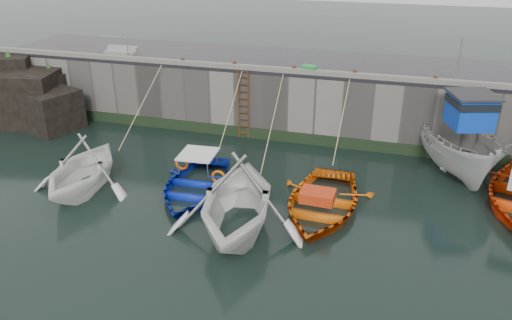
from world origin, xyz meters
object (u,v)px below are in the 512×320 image
(boat_near_blacktrim, at_px, (237,229))
(bollard_b, at_px, (235,65))
(boat_near_blue, at_px, (195,190))
(boat_near_white, at_px, (85,189))
(bollard_c, at_px, (294,69))
(bollard_d, at_px, (355,74))
(bollard_a, at_px, (183,61))
(boat_near_navy, at_px, (321,208))
(bollard_e, at_px, (435,79))
(fish_crate, at_px, (309,69))
(boat_far_white, at_px, (457,145))
(ladder, at_px, (243,105))

(boat_near_blacktrim, height_order, bollard_b, bollard_b)
(bollard_b, bearing_deg, boat_near_blue, -86.56)
(boat_near_white, xyz_separation_m, bollard_b, (3.63, 6.83, 3.30))
(boat_near_blue, bearing_deg, bollard_c, 63.84)
(boat_near_blacktrim, xyz_separation_m, bollard_d, (2.63, 7.85, 3.30))
(bollard_a, bearing_deg, boat_near_blue, -63.77)
(boat_near_blacktrim, bearing_deg, boat_near_navy, 31.46)
(boat_near_navy, distance_m, bollard_e, 7.50)
(bollard_a, height_order, bollard_c, same)
(boat_near_blue, bearing_deg, boat_near_blacktrim, -45.67)
(bollard_e, bearing_deg, bollard_a, 180.00)
(boat_near_white, distance_m, fish_crate, 10.36)
(boat_near_blue, height_order, bollard_b, bollard_b)
(boat_near_white, relative_size, bollard_d, 16.09)
(fish_crate, relative_size, bollard_b, 2.23)
(bollard_b, distance_m, bollard_e, 8.50)
(boat_near_white, distance_m, bollard_e, 14.31)
(bollard_d, bearing_deg, fish_crate, 178.52)
(bollard_e, bearing_deg, bollard_c, 180.00)
(bollard_d, bearing_deg, boat_near_blue, -130.60)
(bollard_b, height_order, bollard_e, same)
(fish_crate, relative_size, bollard_e, 2.23)
(boat_near_blue, xyz_separation_m, bollard_a, (-2.85, 5.78, 3.30))
(boat_near_blacktrim, relative_size, fish_crate, 8.59)
(boat_near_white, height_order, boat_far_white, boat_far_white)
(boat_far_white, bearing_deg, boat_near_blue, -170.20)
(bollard_d, xyz_separation_m, bollard_e, (3.20, 0.00, 0.00))
(boat_near_white, height_order, bollard_d, bollard_d)
(ladder, xyz_separation_m, boat_near_white, (-4.13, -6.50, -1.59))
(ladder, height_order, bollard_e, bollard_e)
(bollard_e, bearing_deg, ladder, -177.60)
(ladder, height_order, bollard_a, bollard_a)
(ladder, xyz_separation_m, bollard_e, (8.00, 0.34, 1.71))
(boat_near_blue, bearing_deg, bollard_d, 45.39)
(boat_near_navy, height_order, bollard_c, bollard_c)
(boat_near_navy, bearing_deg, ladder, 131.70)
(boat_near_blue, distance_m, bollard_a, 7.24)
(boat_near_blue, relative_size, bollard_c, 16.79)
(boat_far_white, relative_size, bollard_a, 23.37)
(bollard_a, distance_m, bollard_d, 7.80)
(boat_near_white, relative_size, bollard_a, 16.09)
(ladder, bearing_deg, boat_near_navy, -50.22)
(boat_near_white, height_order, boat_near_blacktrim, boat_near_blacktrim)
(boat_near_white, xyz_separation_m, bollard_a, (1.13, 6.83, 3.30))
(boat_near_white, relative_size, fish_crate, 7.23)
(boat_near_blue, xyz_separation_m, boat_far_white, (9.28, 4.70, 1.01))
(boat_far_white, height_order, bollard_a, boat_far_white)
(boat_near_blue, relative_size, bollard_d, 16.79)
(boat_near_blue, bearing_deg, bollard_a, 112.22)
(bollard_a, bearing_deg, bollard_d, 0.00)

